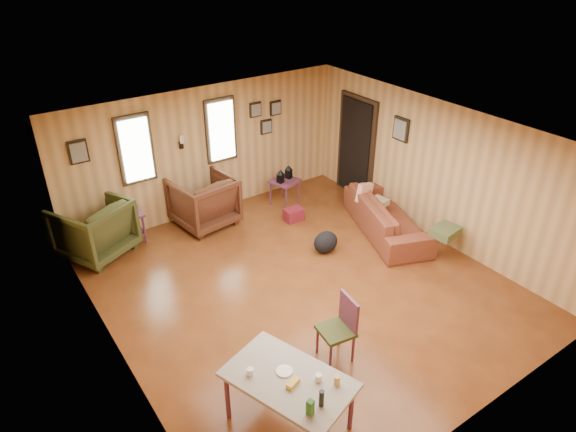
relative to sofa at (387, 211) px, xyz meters
name	(u,v)px	position (x,y,z in m)	size (l,w,h in m)	color
room	(302,207)	(-2.01, -0.19, 0.78)	(5.54, 6.04, 2.44)	brown
sofa	(387,211)	(0.00, 0.00, 0.00)	(2.17, 0.63, 0.85)	brown
recliner_brown	(203,199)	(-2.53, 2.10, 0.09)	(1.00, 0.93, 1.02)	#512818
recliner_green	(93,226)	(-4.45, 2.24, 0.10)	(1.02, 0.96, 1.05)	#3E421E
end_table	(126,222)	(-3.90, 2.30, -0.04)	(0.56, 0.51, 0.69)	#6B2F49
side_table	(285,179)	(-0.89, 1.91, 0.11)	(0.61, 0.61, 0.78)	#6B2F49
cooler	(294,215)	(-1.13, 1.27, -0.30)	(0.35, 0.26, 0.24)	maroon
backpack	(326,242)	(-1.30, 0.10, -0.24)	(0.52, 0.45, 0.38)	black
sofa_pillows	(406,214)	(0.06, -0.37, 0.09)	(0.71, 1.94, 0.40)	#4C5730
dining_table	(289,383)	(-3.77, -2.36, 0.20)	(1.19, 1.52, 0.88)	#9F9485
dining_chair	(341,325)	(-2.65, -1.88, 0.08)	(0.46, 0.46, 0.89)	#3E421E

